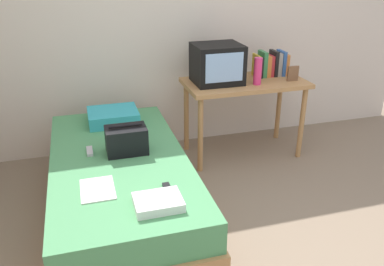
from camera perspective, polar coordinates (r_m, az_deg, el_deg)
The scene contains 14 objects.
ground_plane at distance 2.88m, azimuth 9.43°, elevation -16.90°, with size 8.00×8.00×0.00m, color #84705B.
wall_back at distance 4.10m, azimuth -1.56°, elevation 16.01°, with size 5.20×0.10×2.60m, color beige.
bed at distance 3.12m, azimuth -10.04°, elevation -7.64°, with size 1.00×2.00×0.52m.
desk at distance 3.93m, azimuth 7.48°, elevation 5.96°, with size 1.16×0.60×0.77m.
tv at distance 3.78m, azimuth 3.60°, elevation 9.80°, with size 0.44×0.39×0.36m.
water_bottle at distance 3.78m, azimuth 9.33°, elevation 8.67°, with size 0.07×0.07×0.25m, color #E53372.
book_row at distance 4.10m, azimuth 11.15°, elevation 9.55°, with size 0.34×0.16×0.25m.
picture_frame at distance 3.97m, azimuth 14.14°, elevation 8.20°, with size 0.11×0.02×0.14m, color brown.
pillow at distance 3.59m, azimuth -11.15°, elevation 2.35°, with size 0.43×0.36×0.11m, color #33A8B7.
handbag at distance 3.00m, azimuth -9.31°, elevation -0.98°, with size 0.30×0.20×0.22m.
magazine at distance 2.61m, azimuth -13.28°, elevation -7.78°, with size 0.21×0.29×0.01m, color white.
remote_dark at distance 2.53m, azimuth -3.42°, elevation -8.08°, with size 0.04×0.16×0.02m, color black.
remote_silver at distance 3.09m, azimuth -14.34°, elevation -2.52°, with size 0.04×0.14×0.02m, color #B7B7BC.
folded_towel at distance 2.39m, azimuth -4.84°, elevation -9.79°, with size 0.28×0.22×0.06m, color white.
Camera 1 is at (-1.03, -1.93, 1.87)m, focal length 37.52 mm.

